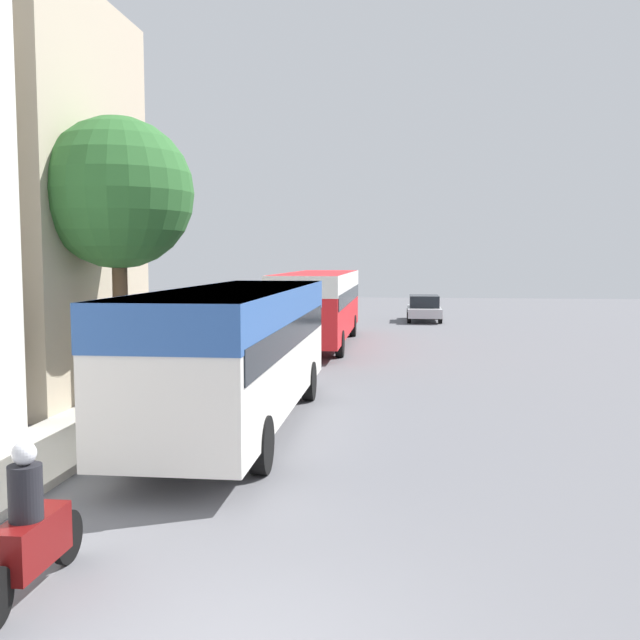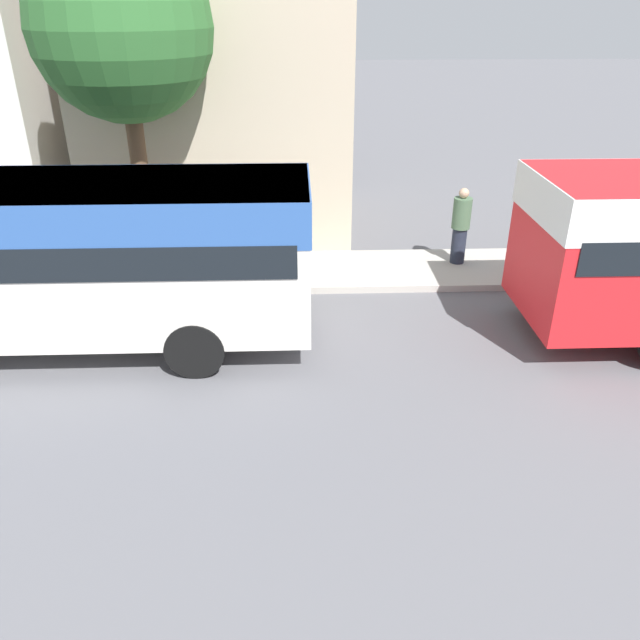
{
  "view_description": "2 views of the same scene",
  "coord_description": "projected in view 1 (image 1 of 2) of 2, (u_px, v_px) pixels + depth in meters",
  "views": [
    {
      "loc": [
        1.49,
        -6.04,
        3.67
      ],
      "look_at": [
        -0.89,
        14.86,
        1.83
      ],
      "focal_mm": 40.0,
      "sensor_mm": 36.0,
      "label": 1
    },
    {
      "loc": [
        8.23,
        13.73,
        5.73
      ],
      "look_at": [
        -0.95,
        14.07,
        0.95
      ],
      "focal_mm": 35.0,
      "sensor_mm": 36.0,
      "label": 2
    }
  ],
  "objects": [
    {
      "name": "building_midblock",
      "position": [
        3.0,
        200.0,
        18.71
      ],
      "size": [
        5.45,
        6.46,
        10.36
      ],
      "color": "#BCAD93",
      "rests_on": "ground_plane"
    },
    {
      "name": "bus_lead",
      "position": [
        238.0,
        338.0,
        15.24
      ],
      "size": [
        2.55,
        10.27,
        3.02
      ],
      "color": "silver",
      "rests_on": "ground_plane"
    },
    {
      "name": "bus_following",
      "position": [
        319.0,
        298.0,
        29.82
      ],
      "size": [
        2.65,
        11.44,
        3.06
      ],
      "color": "red",
      "rests_on": "ground_plane"
    },
    {
      "name": "motorcycle_behind_lead",
      "position": [
        30.0,
        534.0,
        7.71
      ],
      "size": [
        0.38,
        2.24,
        1.73
      ],
      "color": "maroon",
      "rests_on": "ground_plane"
    },
    {
      "name": "car_crossing",
      "position": [
        424.0,
        308.0,
        41.31
      ],
      "size": [
        1.95,
        4.58,
        1.5
      ],
      "color": "#B7B7BC",
      "rests_on": "ground_plane"
    },
    {
      "name": "pedestrian_near_curb",
      "position": [
        199.0,
        335.0,
        24.28
      ],
      "size": [
        0.42,
        0.42,
        1.78
      ],
      "color": "#232838",
      "rests_on": "sidewalk"
    },
    {
      "name": "street_tree",
      "position": [
        118.0,
        194.0,
        16.88
      ],
      "size": [
        3.59,
        3.59,
        6.84
      ],
      "color": "brown",
      "rests_on": "sidewalk"
    }
  ]
}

